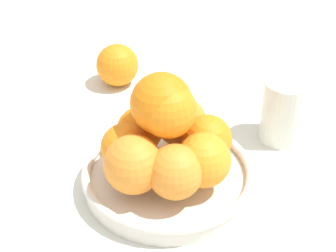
% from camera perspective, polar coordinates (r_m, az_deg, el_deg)
% --- Properties ---
extents(ground_plane, '(4.00, 4.00, 0.00)m').
position_cam_1_polar(ground_plane, '(0.80, 0.00, -6.04)').
color(ground_plane, silver).
extents(fruit_bowl, '(0.24, 0.24, 0.03)m').
position_cam_1_polar(fruit_bowl, '(0.79, 0.00, -5.14)').
color(fruit_bowl, silver).
rests_on(fruit_bowl, ground_plane).
extents(orange_pile, '(0.19, 0.18, 0.14)m').
position_cam_1_polar(orange_pile, '(0.75, -0.14, -1.18)').
color(orange_pile, orange).
rests_on(orange_pile, fruit_bowl).
extents(stray_orange, '(0.08, 0.08, 0.08)m').
position_cam_1_polar(stray_orange, '(1.01, -5.17, 6.18)').
color(stray_orange, orange).
rests_on(stray_orange, ground_plane).
extents(drinking_glass, '(0.07, 0.07, 0.10)m').
position_cam_1_polar(drinking_glass, '(0.88, 11.80, 1.58)').
color(drinking_glass, silver).
rests_on(drinking_glass, ground_plane).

